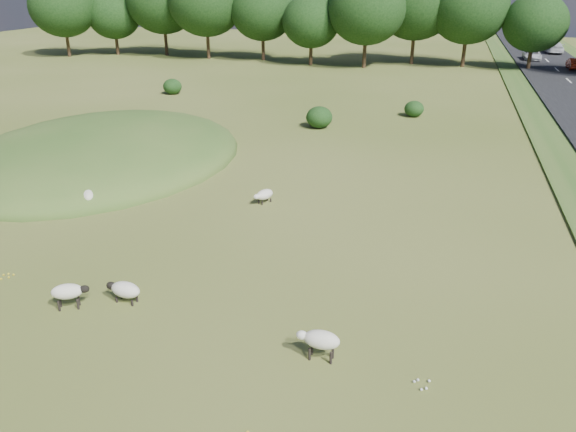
% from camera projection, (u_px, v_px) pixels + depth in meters
% --- Properties ---
extents(ground, '(160.00, 160.00, 0.00)m').
position_uv_depth(ground, '(323.00, 138.00, 38.31)').
color(ground, '#46571B').
rests_on(ground, ground).
extents(mound, '(16.00, 20.00, 4.00)m').
position_uv_depth(mound, '(102.00, 157.00, 34.18)').
color(mound, '#33561E').
rests_on(mound, ground).
extents(treeline, '(96.28, 14.66, 11.70)m').
position_uv_depth(treeline, '(378.00, 9.00, 67.40)').
color(treeline, black).
rests_on(treeline, ground).
extents(shrubs, '(24.07, 10.69, 1.56)m').
position_uv_depth(shrubs, '(283.00, 104.00, 45.27)').
color(shrubs, black).
rests_on(shrubs, ground).
extents(sheep_0, '(1.29, 0.58, 0.93)m').
position_uv_depth(sheep_0, '(320.00, 340.00, 15.89)').
color(sheep_0, beige).
rests_on(sheep_0, ground).
extents(sheep_1, '(1.32, 0.67, 0.75)m').
position_uv_depth(sheep_1, '(125.00, 290.00, 18.79)').
color(sheep_1, beige).
rests_on(sheep_1, ground).
extents(sheep_3, '(0.92, 1.21, 0.68)m').
position_uv_depth(sheep_3, '(264.00, 195.00, 27.10)').
color(sheep_3, beige).
rests_on(sheep_3, ground).
extents(sheep_4, '(1.03, 1.25, 0.90)m').
position_uv_depth(sheep_4, '(88.00, 195.00, 26.47)').
color(sheep_4, beige).
rests_on(sheep_4, ground).
extents(sheep_5, '(1.27, 0.93, 0.89)m').
position_uv_depth(sheep_5, '(68.00, 292.00, 18.38)').
color(sheep_5, beige).
rests_on(sheep_5, ground).
extents(car_2, '(2.02, 4.39, 1.22)m').
position_uv_depth(car_2, '(532.00, 55.00, 72.56)').
color(car_2, white).
rests_on(car_2, road).
extents(car_4, '(2.16, 5.32, 1.54)m').
position_uv_depth(car_4, '(554.00, 47.00, 79.08)').
color(car_4, white).
rests_on(car_4, road).
extents(car_6, '(1.32, 3.78, 1.25)m').
position_uv_depth(car_6, '(574.00, 64.00, 65.19)').
color(car_6, maroon).
rests_on(car_6, road).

